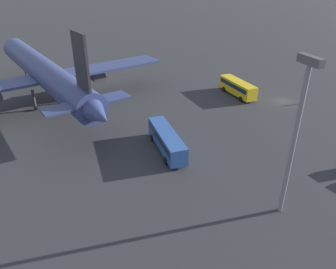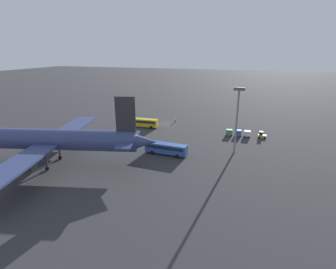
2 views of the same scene
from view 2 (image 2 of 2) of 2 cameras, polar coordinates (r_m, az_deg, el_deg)
The scene contains 10 objects.
ground_plane at distance 100.19m, azimuth -0.22°, elevation 2.35°, with size 600.00×600.00×0.00m, color #2D2D30.
airplane at distance 69.42m, azimuth -25.35°, elevation -1.02°, with size 54.37×47.47×17.05m.
shuttle_bus_near at distance 95.68m, azimuth -5.27°, elevation 2.69°, with size 10.42×3.26×3.13m.
shuttle_bus_far at distance 70.31m, azimuth -0.43°, elevation -2.94°, with size 11.64×3.39×3.08m.
baggage_tug at distance 88.96m, azimuth 19.74°, elevation -0.12°, with size 2.40×1.63×2.10m.
worker_person at distance 101.91m, azimuth 1.57°, elevation 3.12°, with size 0.38×0.38×1.74m.
cargo_cart_white at distance 88.30m, azimuth 16.85°, elevation 0.21°, with size 2.21×1.95×2.06m.
cargo_cart_blue at distance 88.40m, azimuth 15.03°, elevation 0.39°, with size 2.21×1.95×2.06m.
cargo_cart_green at distance 88.35m, azimuth 13.19°, elevation 0.53°, with size 2.21×1.95×2.06m.
light_pole at distance 71.36m, azimuth 14.85°, elevation 4.37°, with size 2.80×0.70×17.81m.
Camera 2 is at (-30.73, 91.50, 26.88)m, focal length 28.00 mm.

